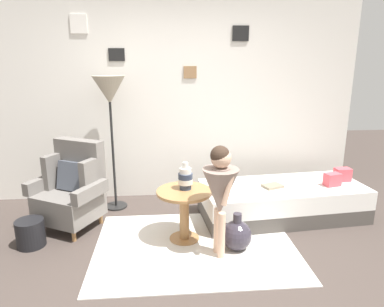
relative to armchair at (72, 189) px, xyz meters
The scene contains 14 objects.
ground_plane 1.65m from the armchair, 41.96° to the right, with size 12.00×12.00×0.00m, color #423833.
gallery_wall 1.71m from the armchair, 36.91° to the left, with size 4.80×0.12×2.60m.
rug 1.51m from the armchair, 23.87° to the right, with size 2.01×1.50×0.01m, color silver.
armchair is the anchor object (origin of this frame).
daybed 2.44m from the armchair, ahead, with size 1.97×0.98×0.40m.
pillow_head 3.19m from the armchair, ahead, with size 0.18×0.12×0.16m, color #D64C56.
pillow_mid 2.99m from the armchair, ahead, with size 0.18×0.12×0.15m, color #D64C56.
side_table 1.30m from the armchair, 19.60° to the right, with size 0.57×0.57×0.55m.
vase_striped 1.32m from the armchair, 17.65° to the right, with size 0.15×0.15×0.28m.
floor_lamp 1.17m from the armchair, 49.77° to the left, with size 0.39×0.39×1.65m.
person_child 1.74m from the armchair, 26.60° to the right, with size 0.34×0.34×1.10m.
book_on_daybed 2.28m from the armchair, ahead, with size 0.22×0.16×0.03m, color gray.
demijohn_near 1.88m from the armchair, 21.19° to the right, with size 0.30×0.30×0.38m.
magazine_basket 0.63m from the armchair, 127.66° to the right, with size 0.28×0.28×0.28m, color black.
Camera 1 is at (-0.15, -2.71, 1.86)m, focal length 32.89 mm.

